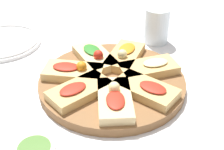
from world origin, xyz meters
TOP-DOWN VIEW (x-y plane):
  - ground_plane at (0.00, 0.00)m, footprint 3.00×3.00m
  - serving_board at (0.00, 0.00)m, footprint 0.35×0.35m
  - focaccia_slice_0 at (-0.03, -0.09)m, footprint 0.11×0.16m
  - focaccia_slice_1 at (0.05, -0.08)m, footprint 0.14×0.16m
  - focaccia_slice_2 at (0.09, -0.02)m, footprint 0.15×0.09m
  - focaccia_slice_3 at (0.07, 0.07)m, footprint 0.15×0.15m
  - focaccia_slice_4 at (-0.01, 0.10)m, footprint 0.08×0.15m
  - focaccia_slice_5 at (-0.08, 0.05)m, footprint 0.16×0.14m
  - focaccia_slice_6 at (-0.09, -0.02)m, footprint 0.16×0.11m
  - plate_right at (0.37, 0.13)m, footprint 0.23×0.23m
  - water_glass at (0.10, -0.25)m, footprint 0.07×0.07m
  - napkin_stack at (-0.02, -0.39)m, footprint 0.14×0.12m

SIDE VIEW (x-z plane):
  - ground_plane at x=0.00m, z-range 0.00..0.00m
  - napkin_stack at x=-0.02m, z-range 0.00..0.00m
  - plate_right at x=0.37m, z-range 0.00..0.02m
  - serving_board at x=0.00m, z-range 0.00..0.02m
  - focaccia_slice_0 at x=-0.03m, z-range 0.02..0.05m
  - focaccia_slice_4 at x=-0.01m, z-range 0.02..0.05m
  - focaccia_slice_6 at x=-0.09m, z-range 0.02..0.05m
  - focaccia_slice_1 at x=0.05m, z-range 0.01..0.05m
  - focaccia_slice_2 at x=0.09m, z-range 0.01..0.05m
  - focaccia_slice_3 at x=0.07m, z-range 0.01..0.05m
  - focaccia_slice_5 at x=-0.08m, z-range 0.01..0.05m
  - water_glass at x=0.10m, z-range 0.00..0.11m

